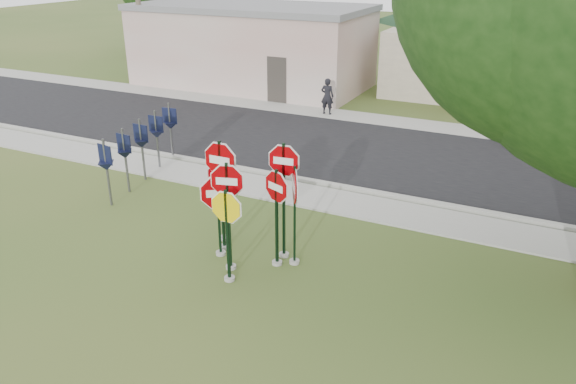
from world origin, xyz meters
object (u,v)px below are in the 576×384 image
at_px(stop_sign_center, 228,202).
at_px(stop_sign_left, 218,205).
at_px(pedestrian, 327,96).
at_px(stop_sign_yellow, 227,225).

xyz_separation_m(stop_sign_center, stop_sign_left, (-0.55, 0.44, -0.37)).
distance_m(stop_sign_left, pedestrian, 12.91).
relative_size(stop_sign_center, pedestrian, 1.70).
relative_size(stop_sign_yellow, pedestrian, 1.43).
height_order(stop_sign_center, stop_sign_left, stop_sign_center).
distance_m(stop_sign_yellow, pedestrian, 13.94).
bearing_deg(stop_sign_yellow, stop_sign_left, 131.61).
distance_m(stop_sign_center, stop_sign_left, 0.80).
relative_size(stop_sign_yellow, stop_sign_left, 1.04).
height_order(stop_sign_yellow, pedestrian, stop_sign_yellow).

